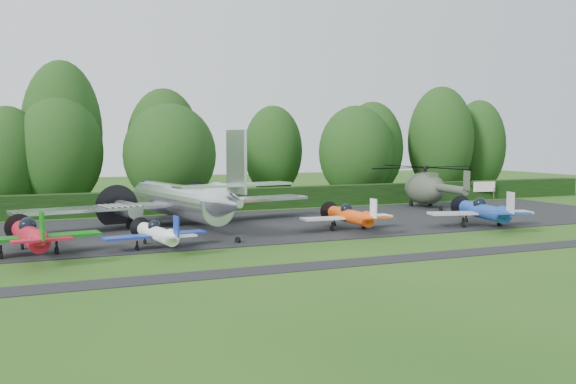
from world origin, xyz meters
name	(u,v)px	position (x,y,z in m)	size (l,w,h in m)	color
ground	(295,247)	(0.00, 0.00, 0.00)	(160.00, 160.00, 0.00)	#234D15
apron	(242,226)	(0.00, 10.00, 0.00)	(70.00, 18.00, 0.01)	black
taxiway_verge	(341,264)	(0.00, -6.00, 0.00)	(70.00, 2.00, 0.00)	black
hedgerow	(203,211)	(0.00, 21.00, 0.00)	(90.00, 1.60, 2.00)	black
transport_plane	(180,200)	(-4.53, 10.82, 2.07)	(23.21, 17.80, 7.44)	silver
light_plane_red	(30,235)	(-15.08, 2.32, 1.26)	(7.88, 8.28, 3.03)	#AF1024
light_plane_white	(157,233)	(-8.06, 2.03, 1.00)	(6.27, 6.59, 2.41)	white
light_plane_orange	(350,216)	(6.29, 4.54, 1.11)	(6.95, 7.30, 2.67)	#F3490E
light_plane_blue	(483,211)	(16.22, 2.10, 1.27)	(7.92, 8.33, 3.04)	navy
helicopter	(425,185)	(20.73, 15.86, 2.15)	(12.42, 14.55, 4.00)	#3E4938
sign_board	(481,188)	(30.97, 20.11, 1.33)	(3.51, 0.13, 1.97)	#3F3326
tree_0	(372,148)	(23.39, 30.46, 5.51)	(7.34, 7.34, 11.04)	black
tree_2	(8,158)	(-16.31, 30.32, 4.86)	(6.86, 6.86, 9.75)	black
tree_3	(273,151)	(12.30, 34.41, 5.26)	(6.92, 6.92, 10.54)	black
tree_5	(356,152)	(19.51, 27.44, 5.17)	(8.32, 8.32, 10.35)	black
tree_6	(441,141)	(31.55, 28.19, 6.44)	(7.83, 7.83, 12.90)	black
tree_8	(164,145)	(-1.21, 31.53, 5.95)	(7.75, 7.75, 11.92)	black
tree_9	(478,146)	(38.15, 29.29, 5.74)	(6.70, 6.70, 11.51)	black
tree_10	(60,151)	(-11.65, 29.93, 5.43)	(8.20, 8.20, 10.87)	black
tree_11	(62,133)	(-11.27, 31.85, 7.18)	(7.82, 7.82, 14.39)	black
tree_12	(170,155)	(-1.58, 27.24, 5.05)	(9.14, 9.14, 10.12)	black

